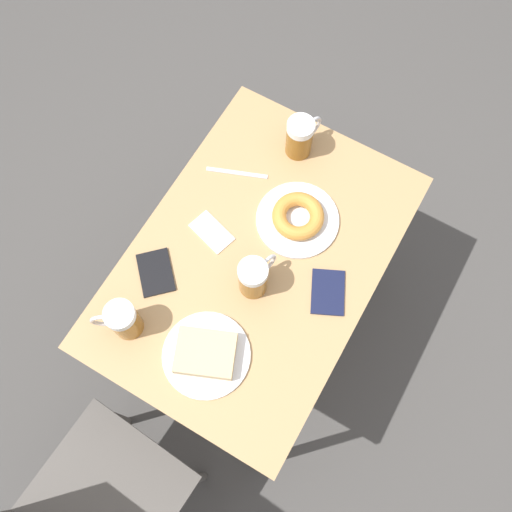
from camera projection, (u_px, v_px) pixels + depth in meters
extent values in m
plane|color=#474442|center=(256.00, 324.00, 2.27)|extent=(8.00, 8.00, 0.00)
cube|color=tan|center=(256.00, 260.00, 1.58)|extent=(0.64, 0.94, 0.03)
cylinder|color=black|center=(386.00, 235.00, 2.01)|extent=(0.04, 0.04, 0.72)
cylinder|color=black|center=(248.00, 165.00, 2.11)|extent=(0.04, 0.04, 0.72)
cylinder|color=black|center=(265.00, 459.00, 1.75)|extent=(0.04, 0.04, 0.72)
cylinder|color=black|center=(115.00, 367.00, 1.85)|extent=(0.04, 0.04, 0.72)
cube|color=#514C47|center=(105.00, 498.00, 1.63)|extent=(0.42, 0.42, 0.02)
cylinder|color=#514C47|center=(198.00, 478.00, 1.86)|extent=(0.03, 0.03, 0.45)
cylinder|color=#514C47|center=(114.00, 417.00, 1.93)|extent=(0.03, 0.03, 0.45)
cylinder|color=#514C47|center=(46.00, 510.00, 1.83)|extent=(0.03, 0.03, 0.45)
cylinder|color=silver|center=(206.00, 355.00, 1.47)|extent=(0.23, 0.23, 0.01)
cube|color=#D1B27F|center=(206.00, 353.00, 1.44)|extent=(0.18, 0.17, 0.04)
cylinder|color=silver|center=(297.00, 220.00, 1.60)|extent=(0.23, 0.23, 0.01)
torus|color=#D18938|center=(298.00, 216.00, 1.57)|extent=(0.15, 0.15, 0.04)
cylinder|color=#8C5619|center=(253.00, 280.00, 1.49)|extent=(0.08, 0.08, 0.11)
cylinder|color=white|center=(253.00, 271.00, 1.42)|extent=(0.08, 0.08, 0.02)
torus|color=silver|center=(265.00, 267.00, 1.48)|extent=(0.03, 0.08, 0.08)
cylinder|color=#8C5619|center=(299.00, 140.00, 1.63)|extent=(0.08, 0.08, 0.11)
cylinder|color=white|center=(301.00, 127.00, 1.57)|extent=(0.08, 0.08, 0.02)
torus|color=silver|center=(310.00, 129.00, 1.63)|extent=(0.03, 0.08, 0.08)
cylinder|color=#8C5619|center=(125.00, 321.00, 1.45)|extent=(0.08, 0.08, 0.11)
cylinder|color=white|center=(119.00, 315.00, 1.38)|extent=(0.08, 0.08, 0.02)
torus|color=silver|center=(107.00, 321.00, 1.43)|extent=(0.08, 0.05, 0.08)
cube|color=white|center=(212.00, 232.00, 1.59)|extent=(0.14, 0.10, 0.00)
cube|color=silver|center=(237.00, 173.00, 1.65)|extent=(0.17, 0.08, 0.00)
cube|color=#141938|center=(328.00, 292.00, 1.53)|extent=(0.13, 0.15, 0.01)
cube|color=black|center=(156.00, 273.00, 1.55)|extent=(0.15, 0.15, 0.01)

